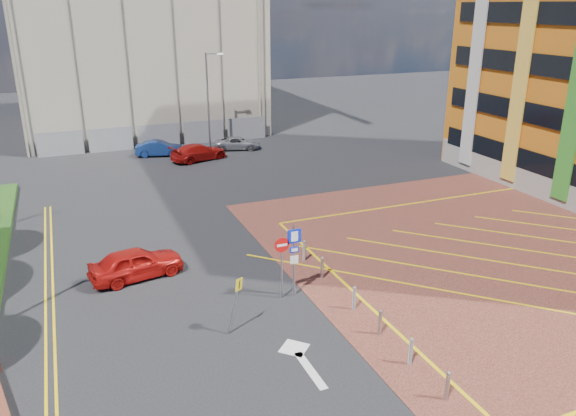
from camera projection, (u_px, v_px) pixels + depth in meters
ground at (292, 309)px, 22.84m from camera, size 140.00×140.00×0.00m
forecourt at (552, 254)px, 27.82m from camera, size 26.00×26.00×0.02m
lamp_back at (209, 97)px, 47.16m from camera, size 1.53×0.16×8.00m
sign_cluster at (290, 255)px, 23.13m from camera, size 1.17×0.12×3.20m
warning_sign at (236, 299)px, 20.72m from camera, size 0.73×0.41×2.25m
bollard_row at (362, 307)px, 22.05m from camera, size 0.14×11.14×0.90m
construction_building at (132, 12)px, 53.89m from camera, size 21.20×19.20×22.00m
construction_fence at (170, 135)px, 48.95m from camera, size 21.60×0.06×2.00m
car_red_left at (136, 263)px, 25.24m from camera, size 4.40×2.41×1.42m
car_blue_back at (159, 148)px, 45.81m from camera, size 4.01×2.22×1.25m
car_red_back at (199, 152)px, 44.51m from camera, size 4.91×3.12×1.33m
car_silver_back at (238, 143)px, 47.95m from camera, size 4.20×2.84×1.07m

